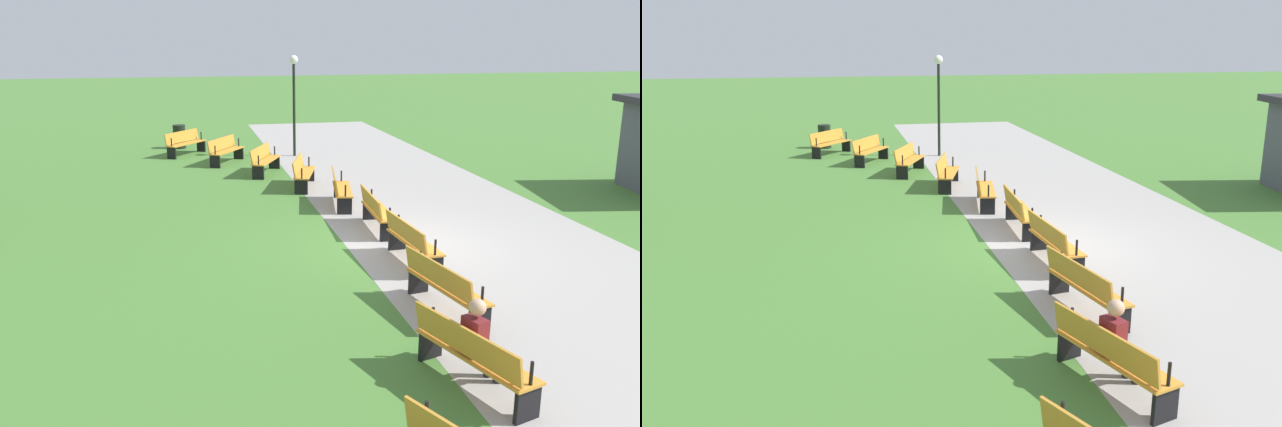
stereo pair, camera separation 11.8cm
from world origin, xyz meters
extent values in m
plane|color=#477A33|center=(0.00, 0.00, 0.00)|extent=(120.00, 120.00, 0.00)
cube|color=#A39E99|center=(0.00, 1.87, 0.00)|extent=(40.41, 5.89, 0.01)
cube|color=orange|center=(-12.06, -4.21, 0.45)|extent=(1.76, 1.53, 0.04)
cube|color=orange|center=(-12.19, -4.37, 0.69)|extent=(1.55, 1.26, 0.40)
cube|color=black|center=(-12.76, -3.66, 0.21)|extent=(0.28, 0.33, 0.43)
cylinder|color=black|center=(-12.75, -3.64, 0.61)|extent=(0.06, 0.06, 0.30)
cube|color=black|center=(-11.37, -4.77, 0.21)|extent=(0.28, 0.33, 0.43)
cylinder|color=black|center=(-11.36, -4.75, 0.61)|extent=(0.06, 0.06, 0.30)
cube|color=orange|center=(-10.13, -2.85, 0.45)|extent=(1.85, 1.37, 0.04)
cube|color=orange|center=(-10.23, -3.03, 0.69)|extent=(1.68, 1.08, 0.40)
cube|color=black|center=(-10.88, -2.39, 0.21)|extent=(0.25, 0.35, 0.43)
cylinder|color=black|center=(-10.87, -2.37, 0.61)|extent=(0.06, 0.06, 0.30)
cube|color=black|center=(-9.37, -3.32, 0.21)|extent=(0.25, 0.35, 0.43)
cylinder|color=black|center=(-9.36, -3.30, 0.61)|extent=(0.06, 0.06, 0.30)
cube|color=orange|center=(-8.04, -1.74, 0.45)|extent=(1.91, 1.19, 0.04)
cube|color=orange|center=(-8.12, -1.93, 0.69)|extent=(1.77, 0.88, 0.40)
cube|color=black|center=(-8.85, -1.38, 0.21)|extent=(0.21, 0.37, 0.43)
cylinder|color=black|center=(-8.84, -1.36, 0.61)|extent=(0.06, 0.06, 0.30)
cube|color=black|center=(-7.23, -2.11, 0.21)|extent=(0.21, 0.37, 0.43)
cylinder|color=black|center=(-7.22, -2.09, 0.61)|extent=(0.06, 0.06, 0.30)
cube|color=orange|center=(-5.83, -0.90, 0.45)|extent=(1.94, 0.99, 0.04)
cube|color=orange|center=(-5.89, -1.09, 0.69)|extent=(1.84, 0.67, 0.40)
cube|color=black|center=(-6.68, -0.63, 0.21)|extent=(0.17, 0.37, 0.43)
cylinder|color=black|center=(-6.67, -0.61, 0.61)|extent=(0.06, 0.06, 0.30)
cube|color=black|center=(-4.98, -1.16, 0.21)|extent=(0.17, 0.37, 0.43)
cylinder|color=black|center=(-4.97, -1.15, 0.61)|extent=(0.06, 0.06, 0.30)
cube|color=orange|center=(-3.53, -0.32, 0.45)|extent=(1.95, 0.78, 0.04)
cube|color=orange|center=(-3.57, -0.52, 0.69)|extent=(1.89, 0.45, 0.40)
cube|color=black|center=(-4.41, -0.16, 0.21)|extent=(0.13, 0.38, 0.43)
cylinder|color=black|center=(-4.40, -0.14, 0.61)|extent=(0.05, 0.05, 0.30)
cube|color=black|center=(-2.66, -0.49, 0.21)|extent=(0.13, 0.38, 0.43)
cylinder|color=black|center=(-2.65, -0.47, 0.61)|extent=(0.05, 0.05, 0.30)
cube|color=orange|center=(-1.18, -0.04, 0.45)|extent=(1.92, 0.56, 0.04)
cube|color=orange|center=(-1.20, -0.24, 0.69)|extent=(1.90, 0.22, 0.40)
cube|color=black|center=(-2.07, 0.02, 0.21)|extent=(0.08, 0.38, 0.43)
cylinder|color=black|center=(-2.07, 0.04, 0.61)|extent=(0.05, 0.05, 0.30)
cube|color=black|center=(-0.29, -0.09, 0.21)|extent=(0.08, 0.38, 0.43)
cylinder|color=black|center=(-0.29, -0.07, 0.61)|extent=(0.05, 0.05, 0.30)
cube|color=orange|center=(1.18, -0.04, 0.45)|extent=(1.92, 0.56, 0.04)
cube|color=orange|center=(1.20, -0.24, 0.69)|extent=(1.90, 0.22, 0.40)
cube|color=black|center=(0.29, -0.09, 0.21)|extent=(0.08, 0.38, 0.43)
cylinder|color=black|center=(0.29, -0.07, 0.61)|extent=(0.05, 0.05, 0.30)
cube|color=black|center=(2.07, 0.02, 0.21)|extent=(0.08, 0.38, 0.43)
cylinder|color=black|center=(2.07, 0.04, 0.61)|extent=(0.05, 0.05, 0.30)
cube|color=orange|center=(3.53, -0.32, 0.45)|extent=(1.95, 0.78, 0.04)
cube|color=orange|center=(3.57, -0.52, 0.69)|extent=(1.89, 0.45, 0.40)
cube|color=black|center=(2.66, -0.49, 0.21)|extent=(0.13, 0.38, 0.43)
cylinder|color=black|center=(2.65, -0.47, 0.61)|extent=(0.05, 0.05, 0.30)
cube|color=black|center=(4.41, -0.16, 0.21)|extent=(0.13, 0.38, 0.43)
cylinder|color=black|center=(4.40, -0.14, 0.61)|extent=(0.05, 0.05, 0.30)
cube|color=orange|center=(5.83, -0.90, 0.45)|extent=(1.94, 0.99, 0.04)
cube|color=orange|center=(5.89, -1.09, 0.69)|extent=(1.84, 0.67, 0.40)
cube|color=black|center=(4.98, -1.16, 0.21)|extent=(0.17, 0.37, 0.43)
cylinder|color=black|center=(4.97, -1.15, 0.61)|extent=(0.06, 0.06, 0.30)
cube|color=black|center=(6.68, -0.63, 0.21)|extent=(0.17, 0.37, 0.43)
cylinder|color=black|center=(6.67, -0.61, 0.61)|extent=(0.06, 0.06, 0.30)
cylinder|color=black|center=(7.22, -2.09, 0.61)|extent=(0.06, 0.06, 0.30)
cube|color=maroon|center=(5.81, -0.92, 0.70)|extent=(0.37, 0.29, 0.50)
sphere|color=tan|center=(5.80, -0.90, 1.09)|extent=(0.22, 0.22, 0.22)
cylinder|color=#23232D|center=(5.67, -0.78, 0.43)|extent=(0.23, 0.38, 0.13)
cylinder|color=#23232D|center=(5.62, -0.61, 0.21)|extent=(0.14, 0.14, 0.43)
cylinder|color=#23232D|center=(5.84, -0.72, 0.43)|extent=(0.23, 0.38, 0.13)
cylinder|color=#23232D|center=(5.79, -0.55, 0.21)|extent=(0.14, 0.14, 0.43)
cylinder|color=black|center=(-11.10, -0.29, 1.68)|extent=(0.10, 0.10, 3.36)
sphere|color=white|center=(-11.10, -0.29, 3.50)|extent=(0.32, 0.32, 0.32)
cylinder|color=black|center=(-13.72, -4.46, 0.46)|extent=(0.49, 0.49, 0.92)
camera|label=1|loc=(12.83, -4.40, 4.37)|focal=37.01mm
camera|label=2|loc=(12.85, -4.29, 4.37)|focal=37.01mm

